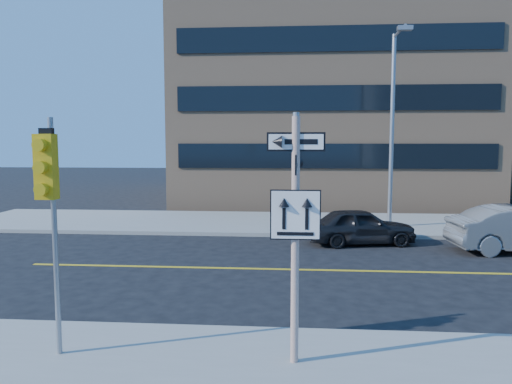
# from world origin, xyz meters

# --- Properties ---
(ground) EXTENTS (120.00, 120.00, 0.00)m
(ground) POSITION_xyz_m (0.00, 0.00, 0.00)
(ground) COLOR black
(ground) RESTS_ON ground
(sign_pole) EXTENTS (0.92, 0.92, 4.06)m
(sign_pole) POSITION_xyz_m (0.00, -2.51, 2.44)
(sign_pole) COLOR white
(sign_pole) RESTS_ON near_sidewalk
(traffic_signal) EXTENTS (0.32, 0.45, 4.00)m
(traffic_signal) POSITION_xyz_m (-4.00, -2.66, 3.03)
(traffic_signal) COLOR gray
(traffic_signal) RESTS_ON near_sidewalk
(parked_car_a) EXTENTS (2.25, 4.13, 1.33)m
(parked_car_a) POSITION_xyz_m (2.39, 7.87, 0.67)
(parked_car_a) COLOR black
(parked_car_a) RESTS_ON ground
(streetlight_a) EXTENTS (0.55, 2.25, 8.00)m
(streetlight_a) POSITION_xyz_m (4.00, 10.76, 4.76)
(streetlight_a) COLOR gray
(streetlight_a) RESTS_ON far_sidewalk
(building_brick) EXTENTS (18.00, 18.00, 18.00)m
(building_brick) POSITION_xyz_m (2.00, 25.00, 9.00)
(building_brick) COLOR tan
(building_brick) RESTS_ON ground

